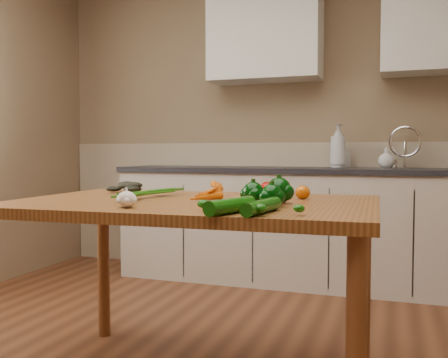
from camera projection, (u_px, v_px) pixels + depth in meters
The scene contains 18 objects.
room at pixel (158, 95), 2.02m from camera, with size 4.04×5.04×2.64m.
counter_run at pixel (299, 224), 3.89m from camera, with size 2.84×0.64×1.14m.
upper_cabinets at pixel (342, 31), 3.84m from camera, with size 2.15×0.35×0.70m.
table at pixel (194, 221), 2.13m from camera, with size 1.54×1.02×0.81m.
soap_bottle_a at pixel (338, 146), 3.90m from camera, with size 0.13×0.13×0.34m, color silver.
soap_bottle_b at pixel (343, 155), 3.92m from camera, with size 0.09×0.09×0.20m, color silver.
soap_bottle_c at pixel (386, 158), 3.73m from camera, with size 0.12×0.12×0.15m, color silver.
carrot_bunch at pixel (191, 190), 2.20m from camera, with size 0.28×0.22×0.08m, color #E25F05, non-canonical shape.
leafy_greens at pixel (125, 182), 2.55m from camera, with size 0.22×0.19×0.11m, color black, non-canonical shape.
garlic_bulb at pixel (127, 199), 1.84m from camera, with size 0.07×0.07×0.06m, color white.
pepper_a at pixel (253, 193), 1.98m from camera, with size 0.09×0.09×0.09m, color black.
pepper_b at pixel (279, 191), 2.00m from camera, with size 0.10×0.10×0.10m, color black.
pepper_c at pixel (272, 196), 1.87m from camera, with size 0.08×0.08×0.08m, color black.
tomato_a at pixel (268, 190), 2.24m from camera, with size 0.08×0.08×0.07m, color #980602.
tomato_b at pixel (280, 191), 2.27m from camera, with size 0.07×0.07×0.06m, color #C35204.
tomato_c at pixel (303, 192), 2.18m from camera, with size 0.07×0.07×0.06m, color #C35204.
zucchini_a at pixel (262, 206), 1.67m from camera, with size 0.05×0.05×0.26m, color #0C4707.
zucchini_b at pixel (231, 206), 1.66m from camera, with size 0.05×0.05×0.23m, color #0C4707.
Camera 1 is at (0.91, -1.66, 1.01)m, focal length 40.00 mm.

